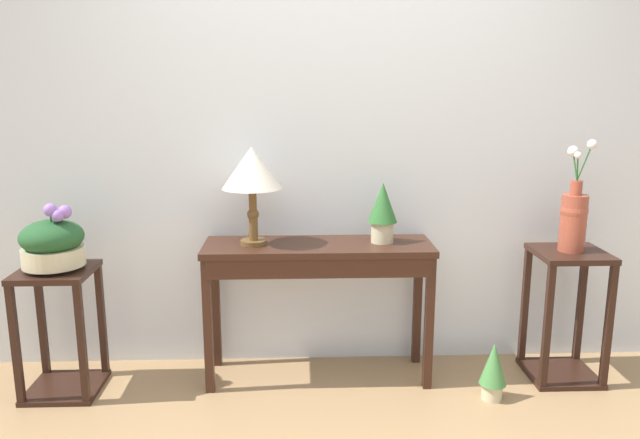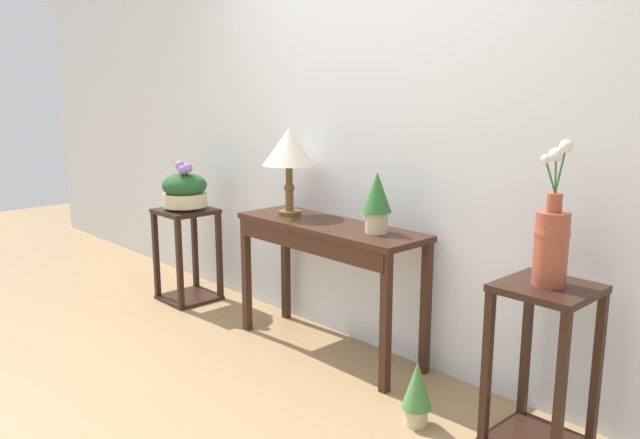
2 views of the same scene
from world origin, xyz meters
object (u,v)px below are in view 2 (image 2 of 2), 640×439
Objects in this scene: pedestal_stand_left at (188,255)px; pedestal_stand_right at (542,368)px; flower_vase_tall_right at (552,238)px; potted_plant_on_console at (377,199)px; planter_bowl_wide_left at (185,190)px; potted_plant_floor at (417,391)px; console_table at (326,243)px; table_lamp at (289,150)px.

pedestal_stand_right is at bearing 1.37° from pedestal_stand_left.
pedestal_stand_right is 0.56m from flower_vase_tall_right.
potted_plant_on_console is 1.81m from pedestal_stand_left.
potted_plant_floor is at bearing -4.59° from planter_bowl_wide_left.
console_table is at bearing 3.92° from pedestal_stand_left.
table_lamp is 1.48× the size of planter_bowl_wide_left.
table_lamp reaches higher than pedestal_stand_left.
potted_plant_on_console is 0.93× the size of planter_bowl_wide_left.
planter_bowl_wide_left is (0.00, -0.00, 0.48)m from pedestal_stand_left.
pedestal_stand_right reaches higher than pedestal_stand_left.
potted_plant_floor is (-0.46, -0.25, -0.19)m from pedestal_stand_right.
planter_bowl_wide_left is 0.48× the size of pedestal_stand_right.
planter_bowl_wide_left is at bearing -178.61° from pedestal_stand_right.
flower_vase_tall_right reaches higher than table_lamp.
pedestal_stand_right is at bearing -1.19° from console_table.
console_table reaches higher than pedestal_stand_right.
potted_plant_on_console is at bearing 1.51° from table_lamp.
flower_vase_tall_right is (1.01, -0.07, -0.02)m from potted_plant_on_console.
planter_bowl_wide_left reaches higher than pedestal_stand_right.
potted_plant_on_console is 1.00m from potted_plant_floor.
planter_bowl_wide_left reaches higher than potted_plant_floor.
pedestal_stand_right is at bearing 118.46° from flower_vase_tall_right.
table_lamp is at bearing -178.49° from potted_plant_on_console.
potted_plant_on_console is 0.48× the size of pedestal_stand_left.
flower_vase_tall_right is at bearing 1.36° from pedestal_stand_left.
potted_plant_floor is (-0.46, -0.25, -0.75)m from flower_vase_tall_right.
potted_plant_floor is at bearing -152.03° from flower_vase_tall_right.
console_table is 2.04× the size of flower_vase_tall_right.
flower_vase_tall_right is at bearing 27.97° from potted_plant_floor.
planter_bowl_wide_left is 1.12× the size of potted_plant_floor.
table_lamp reaches higher than potted_plant_floor.
pedestal_stand_left reaches higher than potted_plant_floor.
table_lamp is 1.31m from pedestal_stand_left.
potted_plant_floor is at bearing -4.61° from pedestal_stand_left.
potted_plant_floor is (1.24, -0.30, -0.99)m from table_lamp.
planter_bowl_wide_left is at bearing -176.03° from console_table.
flower_vase_tall_right is at bearing -1.20° from console_table.
planter_bowl_wide_left is 2.71m from flower_vase_tall_right.
pedestal_stand_right is 0.56m from potted_plant_floor.
console_table is 1.68× the size of pedestal_stand_right.
potted_plant_on_console is 1.71m from planter_bowl_wide_left.
flower_vase_tall_right reaches higher than potted_plant_floor.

